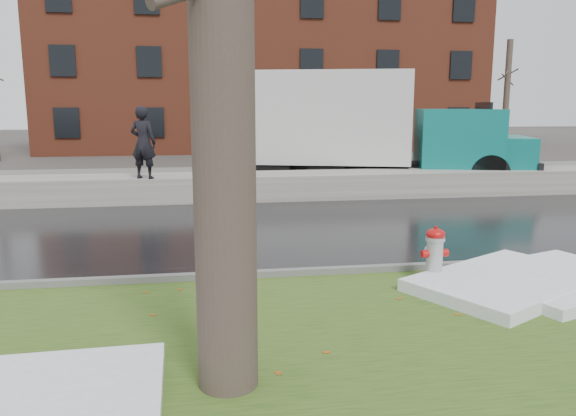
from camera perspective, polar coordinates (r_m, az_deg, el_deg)
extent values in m
plane|color=#47423D|center=(8.25, 5.53, -8.94)|extent=(120.00, 120.00, 0.00)
cube|color=#294918|center=(7.12, 8.05, -12.04)|extent=(60.00, 4.50, 0.04)
cube|color=black|center=(12.49, 0.48, -2.12)|extent=(60.00, 7.00, 0.03)
cube|color=slate|center=(20.81, -3.26, 2.91)|extent=(60.00, 9.00, 0.03)
cube|color=slate|center=(9.15, 4.00, -6.49)|extent=(60.00, 0.15, 0.14)
cube|color=#A5A097|center=(16.52, -1.84, 2.23)|extent=(60.00, 1.60, 0.75)
cube|color=brown|center=(37.81, -2.77, 13.85)|extent=(26.00, 12.00, 10.00)
cylinder|color=brown|center=(33.79, -15.88, 10.92)|extent=(0.36, 0.36, 6.50)
cylinder|color=brown|center=(33.81, -15.97, 12.52)|extent=(0.84, 1.62, 0.73)
cylinder|color=brown|center=(33.87, -16.04, 14.04)|extent=(1.08, 1.26, 0.66)
cylinder|color=brown|center=(33.79, -15.91, 11.51)|extent=(1.40, 0.61, 0.63)
cylinder|color=brown|center=(36.29, 21.32, 10.55)|extent=(0.36, 0.36, 6.50)
cylinder|color=brown|center=(36.32, 21.42, 12.04)|extent=(0.84, 1.62, 0.73)
cylinder|color=brown|center=(36.37, 21.51, 13.45)|extent=(1.08, 1.26, 0.66)
cylinder|color=brown|center=(36.30, 21.35, 11.10)|extent=(1.40, 0.61, 0.63)
cylinder|color=#AEB0B7|center=(8.92, 14.65, -4.95)|extent=(0.26, 0.26, 0.76)
ellipsoid|color=#B00E0E|center=(8.83, 14.76, -2.58)|extent=(0.31, 0.31, 0.17)
cylinder|color=#B00E0E|center=(8.80, 14.79, -1.96)|extent=(0.06, 0.06, 0.05)
cylinder|color=#B00E0E|center=(8.83, 13.76, -4.55)|extent=(0.11, 0.12, 0.12)
cylinder|color=#B00E0E|center=(8.97, 15.57, -4.40)|extent=(0.11, 0.12, 0.12)
cylinder|color=#AEB0B7|center=(9.03, 14.24, -4.23)|extent=(0.16, 0.12, 0.15)
cube|color=black|center=(19.24, 7.37, 4.34)|extent=(8.82, 3.41, 0.24)
cube|color=beige|center=(19.18, 3.13, 9.19)|extent=(6.49, 4.25, 2.98)
cube|color=#0C6F6A|center=(19.46, 16.82, 6.83)|extent=(3.15, 3.23, 1.88)
cube|color=#0C6F6A|center=(19.83, 21.33, 5.34)|extent=(1.92, 2.70, 0.99)
cube|color=black|center=(19.59, 19.17, 8.66)|extent=(0.67, 2.15, 0.99)
cube|color=black|center=(19.88, -7.49, 3.49)|extent=(2.18, 1.78, 0.74)
cylinder|color=black|center=(18.58, 19.78, 3.25)|extent=(1.26, 0.64, 1.22)
cylinder|color=black|center=(20.84, 18.37, 4.05)|extent=(1.26, 0.64, 1.22)
cylinder|color=black|center=(18.12, 3.90, 3.68)|extent=(1.26, 0.64, 1.22)
cylinder|color=black|center=(20.42, 4.22, 4.43)|extent=(1.26, 0.64, 1.22)
cylinder|color=black|center=(18.29, -1.65, 3.76)|extent=(1.26, 0.64, 1.22)
cylinder|color=black|center=(20.58, -0.72, 4.50)|extent=(1.26, 0.64, 1.22)
imported|color=black|center=(15.75, -14.49, 6.46)|extent=(0.84, 0.71, 1.96)
cube|color=white|center=(9.49, 25.80, -6.59)|extent=(3.13, 2.77, 0.16)
cube|color=white|center=(5.88, -23.89, -16.96)|extent=(2.26, 1.69, 0.14)
cube|color=white|center=(9.05, 21.34, -7.01)|extent=(3.32, 2.93, 0.18)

